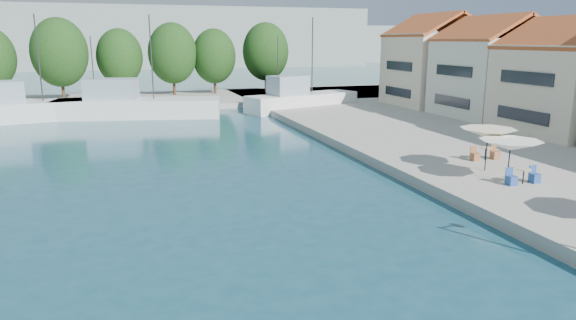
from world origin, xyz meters
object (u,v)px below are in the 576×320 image
object	(u,v)px
umbrella_white	(510,145)
umbrella_cream	(488,133)
trawler_04	(300,101)
trawler_02	(22,110)
trawler_03	(134,107)

from	to	relation	value
umbrella_white	umbrella_cream	size ratio (longest dim) A/B	1.03
trawler_04	trawler_02	bearing A→B (deg)	159.85
trawler_02	umbrella_white	world-z (taller)	trawler_02
trawler_03	umbrella_cream	bearing A→B (deg)	-48.44
umbrella_white	trawler_02	bearing A→B (deg)	129.22
trawler_04	umbrella_cream	size ratio (longest dim) A/B	4.52
trawler_03	trawler_02	bearing A→B (deg)	-172.44
trawler_02	umbrella_white	distance (m)	42.76
trawler_03	umbrella_cream	distance (m)	34.91
trawler_04	umbrella_white	size ratio (longest dim) A/B	4.39
umbrella_cream	umbrella_white	bearing A→B (deg)	-100.37
trawler_04	trawler_03	bearing A→B (deg)	160.99
trawler_03	umbrella_white	world-z (taller)	trawler_03
trawler_02	trawler_03	xyz separation A→B (m)	(10.03, -0.72, -0.00)
trawler_03	umbrella_cream	xyz separation A→B (m)	(17.39, -30.23, 1.58)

